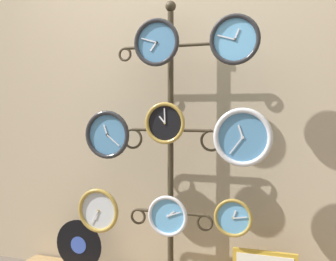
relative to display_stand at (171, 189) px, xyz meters
The scene contains 11 objects.
shop_wall 0.77m from the display_stand, 90.00° to the left, with size 4.40×0.04×2.80m.
display_stand is the anchor object (origin of this frame).
clock_top_center 0.90m from the display_stand, 112.05° to the right, with size 0.28×0.04×0.28m.
clock_top_right 0.98m from the display_stand, 15.23° to the right, with size 0.28×0.04×0.28m.
clock_middle_left 0.52m from the display_stand, 164.84° to the right, with size 0.30×0.04×0.30m.
clock_middle_center 0.43m from the display_stand, 88.76° to the right, with size 0.25×0.04×0.25m.
clock_middle_right 0.59m from the display_stand, 14.80° to the right, with size 0.33×0.04×0.33m.
clock_bottom_left 0.48m from the display_stand, 167.05° to the right, with size 0.28×0.04×0.28m.
clock_bottom_center 0.18m from the display_stand, 79.62° to the right, with size 0.25×0.04×0.25m.
clock_bottom_right 0.44m from the display_stand, 14.11° to the right, with size 0.22×0.04×0.22m.
vinyl_record 0.77m from the display_stand, behind, with size 0.34×0.01×0.34m.
Camera 1 is at (0.76, -1.90, 1.14)m, focal length 42.00 mm.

